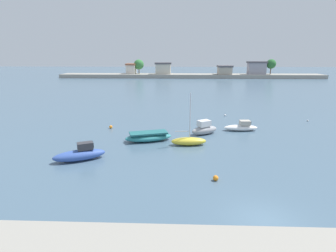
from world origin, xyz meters
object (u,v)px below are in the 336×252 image
at_px(moored_boat_1, 149,137).
at_px(mooring_buoy_0, 308,121).
at_px(moored_boat_2, 189,141).
at_px(moored_boat_0, 80,154).
at_px(moored_boat_3, 204,129).
at_px(mooring_buoy_2, 225,115).
at_px(mooring_buoy_1, 111,127).
at_px(mooring_buoy_3, 216,178).
at_px(moored_boat_4, 241,127).

height_order(moored_boat_1, mooring_buoy_0, moored_boat_1).
height_order(moored_boat_1, moored_boat_2, moored_boat_2).
distance_m(moored_boat_0, moored_boat_3, 14.89).
distance_m(moored_boat_2, mooring_buoy_0, 20.78).
bearing_deg(moored_boat_2, mooring_buoy_2, 61.50).
bearing_deg(mooring_buoy_1, mooring_buoy_0, 10.05).
xyz_separation_m(moored_boat_1, mooring_buoy_3, (6.18, -9.53, -0.28)).
relative_size(moored_boat_2, moored_boat_3, 1.51).
xyz_separation_m(moored_boat_0, moored_boat_4, (16.88, 10.53, -0.11)).
bearing_deg(moored_boat_0, mooring_buoy_0, 4.45).
distance_m(moored_boat_4, mooring_buoy_3, 15.09).
height_order(mooring_buoy_2, mooring_buoy_3, mooring_buoy_3).
bearing_deg(moored_boat_4, mooring_buoy_3, -112.01).
relative_size(moored_boat_3, mooring_buoy_3, 8.68).
relative_size(moored_boat_3, mooring_buoy_0, 15.29).
distance_m(mooring_buoy_1, mooring_buoy_2, 17.94).
distance_m(moored_boat_2, mooring_buoy_3, 8.49).
relative_size(moored_boat_1, mooring_buoy_1, 12.96).
relative_size(moored_boat_1, moored_boat_4, 1.28).
height_order(moored_boat_1, mooring_buoy_2, moored_boat_1).
bearing_deg(mooring_buoy_0, mooring_buoy_1, -169.95).
bearing_deg(mooring_buoy_2, moored_boat_4, -85.60).
height_order(mooring_buoy_0, mooring_buoy_2, mooring_buoy_2).
height_order(moored_boat_0, mooring_buoy_1, moored_boat_0).
xyz_separation_m(moored_boat_3, mooring_buoy_0, (15.52, 7.02, -0.55)).
bearing_deg(moored_boat_3, mooring_buoy_2, 35.74).
relative_size(mooring_buoy_0, mooring_buoy_3, 0.57).
bearing_deg(moored_boat_2, moored_boat_3, 58.97).
height_order(moored_boat_1, mooring_buoy_1, moored_boat_1).
bearing_deg(mooring_buoy_0, moored_boat_2, -147.64).
distance_m(moored_boat_4, mooring_buoy_1, 16.76).
relative_size(moored_boat_4, mooring_buoy_3, 10.07).
bearing_deg(moored_boat_1, mooring_buoy_2, 33.70).
height_order(moored_boat_0, mooring_buoy_3, moored_boat_0).
height_order(moored_boat_1, moored_boat_4, moored_boat_4).
height_order(moored_boat_4, mooring_buoy_3, moored_boat_4).
bearing_deg(moored_boat_0, moored_boat_2, -0.50).
bearing_deg(moored_boat_2, moored_boat_0, -159.96).
distance_m(moored_boat_3, mooring_buoy_2, 10.88).
relative_size(moored_boat_0, moored_boat_3, 1.29).
xyz_separation_m(moored_boat_0, mooring_buoy_3, (11.80, -3.68, -0.36)).
distance_m(moored_boat_4, mooring_buoy_2, 8.27).
height_order(moored_boat_0, moored_boat_2, moored_boat_2).
height_order(moored_boat_0, moored_boat_4, moored_boat_0).
bearing_deg(moored_boat_3, moored_boat_4, -11.21).
xyz_separation_m(moored_boat_1, mooring_buoy_1, (-5.49, 5.03, -0.28)).
relative_size(moored_boat_3, moored_boat_4, 0.86).
bearing_deg(mooring_buoy_0, mooring_buoy_2, 165.10).
relative_size(moored_boat_1, moored_boat_2, 0.99).
height_order(moored_boat_0, mooring_buoy_2, moored_boat_0).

